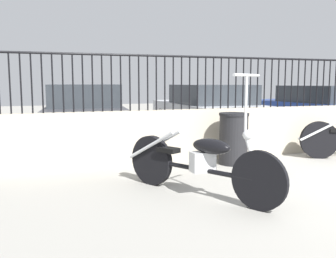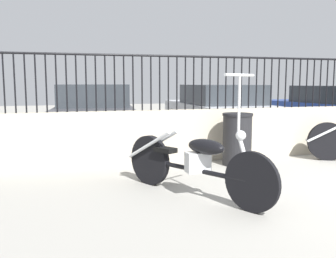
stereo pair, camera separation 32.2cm
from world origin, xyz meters
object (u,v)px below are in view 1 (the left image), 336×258
car_silver (209,110)px  car_blue (319,108)px  trash_bin (233,139)px  motorcycle_black (193,161)px  car_dark_grey (85,112)px

car_silver → car_blue: (3.33, -0.20, -0.01)m
trash_bin → car_blue: car_blue is taller
motorcycle_black → car_blue: 7.25m
motorcycle_black → trash_bin: size_ratio=2.34×
car_silver → trash_bin: bearing=163.0°
motorcycle_black → car_blue: bearing=98.0°
trash_bin → car_silver: car_silver is taller
car_dark_grey → car_silver: car_dark_grey is taller
car_blue → car_dark_grey: bearing=80.4°
car_dark_grey → car_silver: bearing=-89.4°
car_silver → car_blue: bearing=-91.6°
car_dark_grey → car_blue: bearing=-88.1°
car_silver → car_dark_grey: bearing=85.9°
car_silver → car_blue: 3.33m
trash_bin → car_blue: bearing=34.4°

